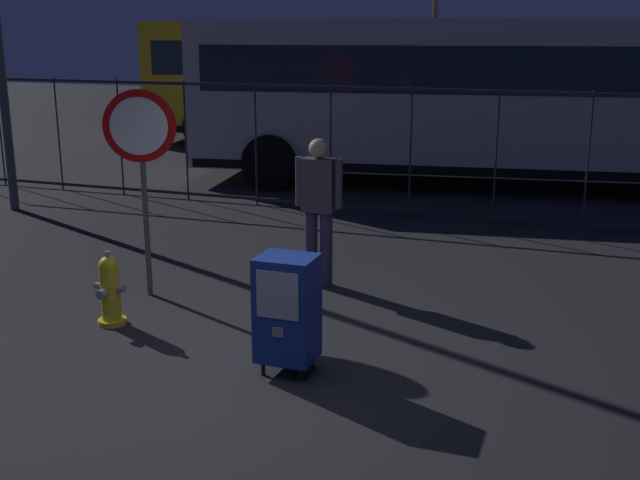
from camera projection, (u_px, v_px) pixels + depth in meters
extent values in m
plane|color=#262628|center=(239.00, 374.00, 6.68)|extent=(60.00, 60.00, 0.00)
cylinder|color=yellow|center=(112.00, 321.00, 7.82)|extent=(0.28, 0.28, 0.05)
cylinder|color=yellow|center=(110.00, 293.00, 7.74)|extent=(0.19, 0.19, 0.55)
sphere|color=yellow|center=(108.00, 266.00, 7.67)|extent=(0.19, 0.19, 0.19)
cylinder|color=gray|center=(108.00, 254.00, 7.64)|extent=(0.06, 0.06, 0.05)
cylinder|color=gray|center=(102.00, 294.00, 7.61)|extent=(0.09, 0.08, 0.09)
cylinder|color=gray|center=(99.00, 286.00, 7.77)|extent=(0.07, 0.07, 0.07)
cylinder|color=gray|center=(121.00, 289.00, 7.68)|extent=(0.07, 0.07, 0.07)
cylinder|color=black|center=(263.00, 368.00, 6.65)|extent=(0.04, 0.04, 0.12)
cylinder|color=black|center=(300.00, 374.00, 6.54)|extent=(0.04, 0.04, 0.12)
cylinder|color=black|center=(276.00, 356.00, 6.90)|extent=(0.04, 0.04, 0.12)
cylinder|color=black|center=(312.00, 361.00, 6.79)|extent=(0.04, 0.04, 0.12)
cube|color=navy|center=(287.00, 308.00, 6.59)|extent=(0.48, 0.40, 0.90)
cube|color=#B2B7BF|center=(277.00, 295.00, 6.35)|extent=(0.36, 0.01, 0.40)
cube|color=gray|center=(278.00, 332.00, 6.43)|extent=(0.10, 0.02, 0.08)
cylinder|color=#4C4F54|center=(145.00, 196.00, 8.40)|extent=(0.06, 0.06, 2.20)
cylinder|color=red|center=(139.00, 126.00, 8.18)|extent=(0.71, 0.31, 0.76)
cylinder|color=white|center=(139.00, 126.00, 8.17)|extent=(0.56, 0.23, 0.60)
cylinder|color=#382D51|center=(311.00, 248.00, 8.95)|extent=(0.14, 0.14, 0.85)
cylinder|color=#382D51|center=(326.00, 249.00, 8.90)|extent=(0.14, 0.14, 0.85)
cube|color=#3F3F47|center=(319.00, 185.00, 8.74)|extent=(0.36, 0.20, 0.60)
sphere|color=tan|center=(319.00, 148.00, 8.63)|extent=(0.22, 0.22, 0.22)
cylinder|color=#3F3F47|center=(299.00, 181.00, 8.80)|extent=(0.09, 0.09, 0.55)
cylinder|color=#3F3F47|center=(338.00, 184.00, 8.66)|extent=(0.09, 0.09, 0.55)
cube|color=#2D2D33|center=(412.00, 89.00, 11.77)|extent=(18.00, 0.04, 0.05)
cube|color=#2D2D33|center=(409.00, 210.00, 12.25)|extent=(18.00, 0.04, 0.05)
cylinder|color=#2D2D33|center=(0.00, 131.00, 14.52)|extent=(0.03, 0.03, 2.00)
cylinder|color=#2D2D33|center=(58.00, 134.00, 14.10)|extent=(0.03, 0.03, 2.00)
cylinder|color=#2D2D33|center=(120.00, 138.00, 13.68)|extent=(0.03, 0.03, 2.00)
cylinder|color=#2D2D33|center=(186.00, 141.00, 13.27)|extent=(0.03, 0.03, 2.00)
cylinder|color=#2D2D33|center=(256.00, 145.00, 12.85)|extent=(0.03, 0.03, 2.00)
cylinder|color=#2D2D33|center=(331.00, 148.00, 12.44)|extent=(0.03, 0.03, 2.00)
cylinder|color=#2D2D33|center=(410.00, 153.00, 12.02)|extent=(0.03, 0.03, 2.00)
cylinder|color=#2D2D33|center=(496.00, 157.00, 11.60)|extent=(0.03, 0.03, 2.00)
cylinder|color=#2D2D33|center=(588.00, 162.00, 11.19)|extent=(0.03, 0.03, 2.00)
cube|color=beige|center=(481.00, 94.00, 14.38)|extent=(10.75, 3.99, 2.65)
cube|color=#1E2838|center=(483.00, 67.00, 14.26)|extent=(10.13, 3.92, 0.80)
cube|color=black|center=(478.00, 161.00, 14.70)|extent=(10.55, 3.97, 0.16)
cylinder|color=black|center=(270.00, 162.00, 14.19)|extent=(1.03, 0.42, 1.00)
cylinder|color=black|center=(300.00, 143.00, 16.56)|extent=(1.03, 0.42, 1.00)
cube|color=gold|center=(362.00, 77.00, 19.33)|extent=(10.75, 3.96, 2.65)
cube|color=#1E2838|center=(362.00, 57.00, 19.21)|extent=(10.13, 3.89, 0.80)
cube|color=black|center=(361.00, 127.00, 19.65)|extent=(10.54, 3.94, 0.16)
cylinder|color=black|center=(514.00, 136.00, 17.75)|extent=(1.03, 0.42, 1.00)
cylinder|color=black|center=(511.00, 123.00, 20.11)|extent=(1.03, 0.42, 1.00)
cylinder|color=black|center=(204.00, 128.00, 19.16)|extent=(1.03, 0.42, 1.00)
cylinder|color=black|center=(235.00, 117.00, 21.52)|extent=(1.03, 0.42, 1.00)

